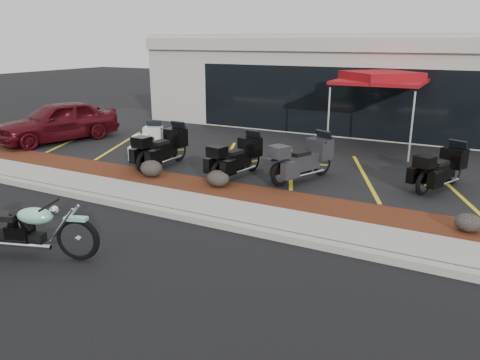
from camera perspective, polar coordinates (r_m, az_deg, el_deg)
The scene contains 18 objects.
ground at distance 9.36m, azimuth -6.84°, elevation -7.22°, with size 90.00×90.00×0.00m, color black.
curb at distance 10.02m, azimuth -3.93°, elevation -5.01°, with size 24.00×0.25×0.15m, color gray.
sidewalk at distance 10.58m, azimuth -1.94°, elevation -3.77°, with size 24.00×1.20×0.15m, color gray.
mulch_bed at distance 11.57m, azimuth 1.01°, elevation -1.91°, with size 24.00×1.20×0.16m, color #350F0C.
upper_lot at distance 16.40m, azimuth 9.59°, elevation 3.46°, with size 26.00×9.60×0.15m, color black.
dealership_building at distance 22.09m, azimuth 15.16°, elevation 11.59°, with size 18.00×8.16×4.00m.
boulder_left at distance 13.08m, azimuth -10.76°, elevation 1.41°, with size 0.64×0.54×0.46m, color black.
boulder_mid at distance 11.98m, azimuth -2.69°, elevation 0.20°, with size 0.60×0.50×0.43m, color black.
boulder_right at distance 10.23m, azimuth 26.05°, elevation -4.68°, with size 0.52×0.43×0.37m, color black.
hero_cruiser at distance 8.73m, azimuth -19.20°, elevation -6.09°, with size 3.02×0.77×1.06m, color #7FC6AF, non-canonical shape.
touring_white at distance 15.34m, azimuth -10.39°, elevation 5.03°, with size 2.02×0.77×1.17m, color white, non-canonical shape.
touring_black_front at distance 14.55m, azimuth -7.50°, elevation 4.69°, with size 2.15×0.82×1.25m, color black, non-canonical shape.
touring_black_mid at distance 13.31m, azimuth 1.54°, elevation 3.58°, with size 2.06×0.79×1.20m, color black, non-canonical shape.
touring_grey at distance 13.07m, azimuth 10.03°, elevation 3.24°, with size 2.19×0.83×1.27m, color #2E2E33, non-canonical shape.
touring_black_rear at distance 13.34m, azimuth 24.77°, elevation 1.98°, with size 2.01×0.77×1.17m, color black, non-canonical shape.
parked_car at distance 18.62m, azimuth -21.34°, elevation 6.68°, with size 1.75×4.34×1.48m, color #460A11.
traffic_cone at distance 16.53m, azimuth 10.36°, elevation 4.70°, with size 0.30×0.30×0.51m, color #F93B08.
popup_canopy at distance 16.57m, azimuth 16.77°, elevation 11.71°, with size 3.50×3.50×2.61m.
Camera 1 is at (4.94, -6.99, 3.79)m, focal length 35.00 mm.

